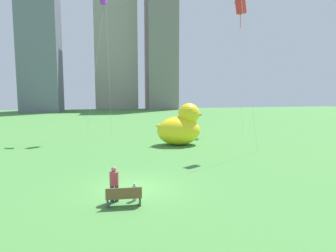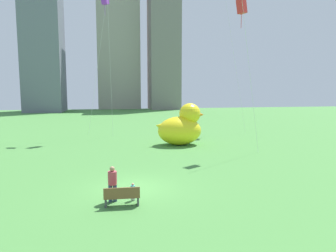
% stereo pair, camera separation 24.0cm
% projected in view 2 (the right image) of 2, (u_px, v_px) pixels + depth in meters
% --- Properties ---
extents(ground_plane, '(140.00, 140.00, 0.00)m').
position_uv_depth(ground_plane, '(134.00, 188.00, 16.15)').
color(ground_plane, '#48863E').
extents(park_bench, '(1.61, 0.52, 0.90)m').
position_uv_depth(park_bench, '(122.00, 196.00, 13.57)').
color(park_bench, brown).
rests_on(park_bench, ground).
extents(person_adult, '(0.41, 0.41, 1.68)m').
position_uv_depth(person_adult, '(112.00, 182.00, 14.11)').
color(person_adult, '#38476B').
rests_on(person_adult, ground).
extents(person_child, '(0.21, 0.21, 0.85)m').
position_uv_depth(person_child, '(133.00, 191.00, 14.30)').
color(person_child, silver).
rests_on(person_child, ground).
extents(giant_inflatable_duck, '(4.77, 3.06, 3.96)m').
position_uv_depth(giant_inflatable_duck, '(181.00, 127.00, 28.82)').
color(giant_inflatable_duck, yellow).
rests_on(giant_inflatable_duck, ground).
extents(city_skyline, '(38.32, 17.97, 37.75)m').
position_uv_depth(city_skyline, '(105.00, 41.00, 79.06)').
color(city_skyline, slate).
rests_on(city_skyline, ground).
extents(kite_green, '(2.45, 2.51, 16.92)m').
position_uv_depth(kite_green, '(240.00, 0.00, 37.35)').
color(kite_green, silver).
rests_on(kite_green, ground).
extents(kite_red, '(2.24, 1.99, 12.48)m').
position_uv_depth(kite_red, '(242.00, 7.00, 24.49)').
color(kite_red, silver).
rests_on(kite_red, ground).
extents(kite_purple, '(1.08, 1.05, 15.46)m').
position_uv_depth(kite_purple, '(105.00, 0.00, 32.50)').
color(kite_purple, silver).
rests_on(kite_purple, ground).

